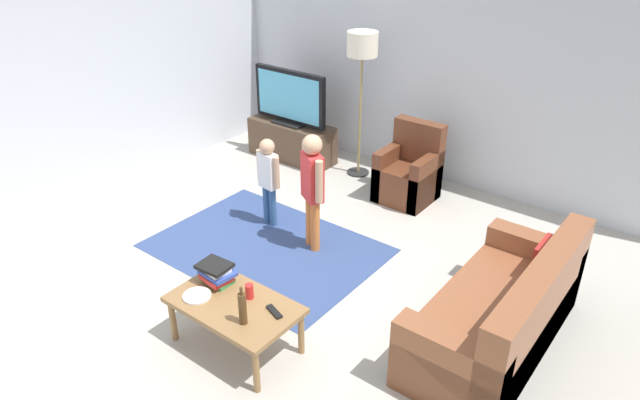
{
  "coord_description": "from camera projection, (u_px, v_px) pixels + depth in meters",
  "views": [
    {
      "loc": [
        2.89,
        -3.14,
        3.16
      ],
      "look_at": [
        0.0,
        0.6,
        0.65
      ],
      "focal_mm": 32.4,
      "sensor_mm": 36.0,
      "label": 1
    }
  ],
  "objects": [
    {
      "name": "child_near_tv",
      "position": [
        268.0,
        174.0,
        5.99
      ],
      "size": [
        0.33,
        0.16,
        0.98
      ],
      "color": "#33598C",
      "rests_on": "ground"
    },
    {
      "name": "tv",
      "position": [
        290.0,
        98.0,
        7.4
      ],
      "size": [
        1.1,
        0.28,
        0.71
      ],
      "color": "black",
      "rests_on": "tv_stand"
    },
    {
      "name": "soda_can",
      "position": [
        249.0,
        291.0,
        4.4
      ],
      "size": [
        0.07,
        0.07,
        0.12
      ],
      "primitive_type": "cylinder",
      "color": "red",
      "rests_on": "coffee_table"
    },
    {
      "name": "tv_stand",
      "position": [
        292.0,
        141.0,
        7.69
      ],
      "size": [
        1.2,
        0.44,
        0.5
      ],
      "color": "#4C3828",
      "rests_on": "ground"
    },
    {
      "name": "armchair",
      "position": [
        410.0,
        174.0,
        6.66
      ],
      "size": [
        0.6,
        0.6,
        0.9
      ],
      "color": "brown",
      "rests_on": "ground"
    },
    {
      "name": "floor_lamp",
      "position": [
        362.0,
        52.0,
        6.66
      ],
      "size": [
        0.36,
        0.36,
        1.78
      ],
      "color": "#262626",
      "rests_on": "ground"
    },
    {
      "name": "ground",
      "position": [
        280.0,
        288.0,
        5.24
      ],
      "size": [
        7.8,
        7.8,
        0.0
      ],
      "primitive_type": "plane",
      "color": "#B2ADA3"
    },
    {
      "name": "wall_back",
      "position": [
        446.0,
        70.0,
        6.7
      ],
      "size": [
        6.0,
        0.12,
        2.7
      ],
      "primitive_type": "cube",
      "color": "silver",
      "rests_on": "ground"
    },
    {
      "name": "child_center",
      "position": [
        312.0,
        182.0,
        5.51
      ],
      "size": [
        0.36,
        0.25,
        1.21
      ],
      "color": "orange",
      "rests_on": "ground"
    },
    {
      "name": "coffee_table",
      "position": [
        234.0,
        308.0,
        4.4
      ],
      "size": [
        1.0,
        0.6,
        0.42
      ],
      "color": "olive",
      "rests_on": "ground"
    },
    {
      "name": "couch",
      "position": [
        505.0,
        317.0,
        4.42
      ],
      "size": [
        0.8,
        1.8,
        0.86
      ],
      "color": "brown",
      "rests_on": "ground"
    },
    {
      "name": "plate",
      "position": [
        197.0,
        296.0,
        4.44
      ],
      "size": [
        0.22,
        0.22,
        0.02
      ],
      "color": "white",
      "rests_on": "coffee_table"
    },
    {
      "name": "bottle",
      "position": [
        243.0,
        308.0,
        4.11
      ],
      "size": [
        0.06,
        0.06,
        0.31
      ],
      "color": "#4C3319",
      "rests_on": "coffee_table"
    },
    {
      "name": "tv_remote",
      "position": [
        274.0,
        312.0,
        4.27
      ],
      "size": [
        0.18,
        0.1,
        0.02
      ],
      "primitive_type": "cube",
      "rotation": [
        0.0,
        0.0,
        -0.33
      ],
      "color": "black",
      "rests_on": "coffee_table"
    },
    {
      "name": "wall_left",
      "position": [
        67.0,
        84.0,
        6.23
      ],
      "size": [
        0.12,
        6.0,
        2.7
      ],
      "primitive_type": "cube",
      "color": "silver",
      "rests_on": "ground"
    },
    {
      "name": "area_rug",
      "position": [
        266.0,
        248.0,
        5.82
      ],
      "size": [
        2.2,
        1.6,
        0.01
      ],
      "primitive_type": "cube",
      "color": "#33477A",
      "rests_on": "ground"
    },
    {
      "name": "book_stack",
      "position": [
        216.0,
        273.0,
        4.57
      ],
      "size": [
        0.29,
        0.24,
        0.17
      ],
      "color": "#388C4C",
      "rests_on": "coffee_table"
    }
  ]
}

